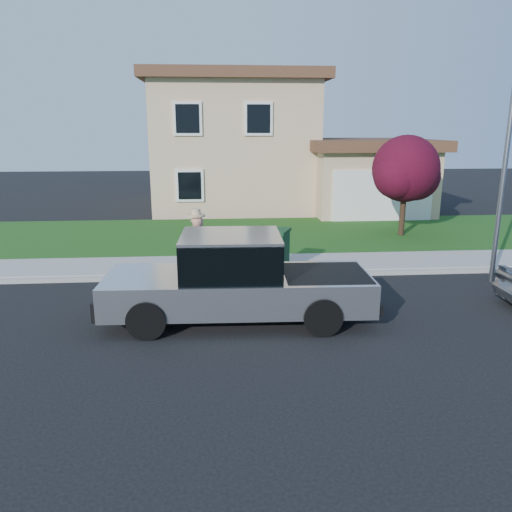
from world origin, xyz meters
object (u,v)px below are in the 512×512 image
at_px(ornamental_tree, 406,172).
at_px(trash_bin, 275,250).
at_px(pickup_truck, 237,281).
at_px(street_lamp, 507,165).
at_px(woman, 197,248).

xyz_separation_m(ornamental_tree, trash_bin, (-5.60, -4.75, -1.80)).
xyz_separation_m(pickup_truck, street_lamp, (7.29, 2.27, 2.33)).
height_order(ornamental_tree, trash_bin, ornamental_tree).
xyz_separation_m(pickup_truck, trash_bin, (1.25, 3.43, -0.15)).
xyz_separation_m(woman, street_lamp, (8.28, -0.66, 2.26)).
height_order(pickup_truck, woman, woman).
relative_size(woman, trash_bin, 1.70).
distance_m(woman, street_lamp, 8.60).
distance_m(ornamental_tree, street_lamp, 5.97).
bearing_deg(pickup_truck, woman, 110.34).
bearing_deg(trash_bin, pickup_truck, -86.98).
height_order(woman, street_lamp, street_lamp).
relative_size(trash_bin, street_lamp, 0.21).
height_order(pickup_truck, trash_bin, pickup_truck).
bearing_deg(trash_bin, street_lamp, 12.10).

